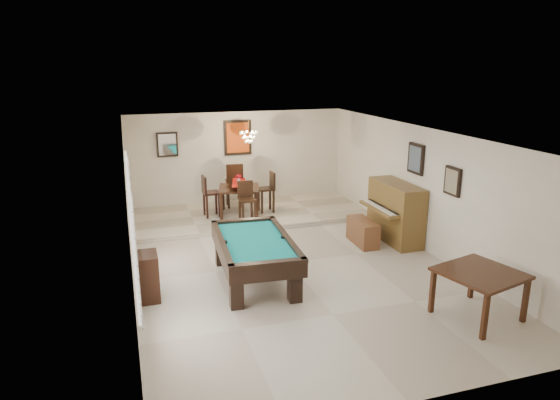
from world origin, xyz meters
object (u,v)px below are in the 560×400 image
upright_piano (389,213)px  square_table (478,294)px  dining_chair_east (266,192)px  apothecary_chest (148,277)px  dining_table (239,198)px  chandelier (249,133)px  piano_bench (363,232)px  dining_chair_south (247,203)px  flower_vase (239,178)px  pool_table (255,261)px  dining_chair_west (211,196)px  dining_chair_north (234,185)px

upright_piano → square_table: bearing=-96.5°
dining_chair_east → apothecary_chest: bearing=-39.7°
square_table → dining_chair_east: dining_chair_east is taller
dining_table → chandelier: chandelier is taller
piano_bench → dining_chair_east: bearing=119.2°
square_table → dining_chair_south: 5.87m
flower_vase → square_table: bearing=-68.5°
upright_piano → chandelier: chandelier is taller
dining_table → square_table: bearing=-68.5°
pool_table → square_table: size_ratio=2.13×
square_table → flower_vase: (-2.42, 6.15, 0.67)m
flower_vase → upright_piano: bearing=-43.0°
upright_piano → pool_table: bearing=-160.9°
flower_vase → chandelier: chandelier is taller
flower_vase → dining_chair_west: size_ratio=0.21×
upright_piano → flower_vase: upright_piano is taller
square_table → dining_chair_east: bearing=105.5°
dining_chair_north → chandelier: 1.66m
flower_vase → dining_chair_south: 0.91m
piano_bench → dining_chair_north: 4.02m
upright_piano → apothecary_chest: bearing=-166.0°
flower_vase → chandelier: 1.18m
square_table → dining_chair_north: dining_chair_north is taller
upright_piano → dining_chair_north: bearing=129.6°
dining_chair_north → square_table: bearing=115.0°
dining_chair_west → dining_chair_east: dining_chair_west is taller
upright_piano → dining_chair_west: upright_piano is taller
dining_table → flower_vase: (0.00, 0.00, 0.52)m
square_table → dining_table: dining_table is taller
pool_table → apothecary_chest: (-1.91, -0.15, 0.01)m
chandelier → upright_piano: bearing=-46.4°
upright_piano → dining_chair_west: (-3.53, 2.66, -0.01)m
dining_chair_south → dining_chair_north: 1.54m
pool_table → flower_vase: size_ratio=10.72×
flower_vase → dining_chair_north: 0.81m
upright_piano → flower_vase: 3.88m
pool_table → dining_chair_west: size_ratio=2.26×
piano_bench → dining_chair_south: dining_chair_south is taller
dining_table → dining_chair_west: bearing=177.8°
dining_chair_south → chandelier: size_ratio=1.70×
apothecary_chest → dining_chair_west: size_ratio=0.77×
chandelier → dining_chair_north: bearing=109.6°
apothecary_chest → dining_chair_north: bearing=61.7°
dining_chair_north → dining_chair_west: dining_chair_north is taller
square_table → dining_chair_east: size_ratio=1.06×
square_table → upright_piano: size_ratio=0.70×
dining_table → dining_chair_east: size_ratio=0.95×
square_table → apothecary_chest: bearing=155.9°
dining_chair_east → chandelier: (-0.43, 0.03, 1.55)m
pool_table → dining_table: bearing=84.7°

